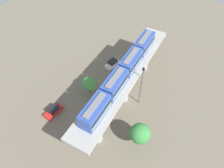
% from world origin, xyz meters
% --- Properties ---
extents(ground_plane, '(120.00, 120.00, 0.00)m').
position_xyz_m(ground_plane, '(0.00, 0.00, 0.00)').
color(ground_plane, '#706654').
extents(viaduct, '(5.20, 35.80, 8.21)m').
position_xyz_m(viaduct, '(0.00, 0.00, 6.37)').
color(viaduct, '#A8A59E').
rests_on(viaduct, ground).
extents(train, '(2.64, 27.45, 3.24)m').
position_xyz_m(train, '(0.00, -1.17, 9.74)').
color(train, '#2D4CA5').
rests_on(train, viaduct).
extents(parked_car_red, '(2.29, 4.39, 1.76)m').
position_xyz_m(parked_car_red, '(-11.72, -10.93, 0.74)').
color(parked_car_red, red).
rests_on(parked_car_red, ground).
extents(parked_car_white, '(2.71, 4.50, 1.76)m').
position_xyz_m(parked_car_white, '(-7.74, 8.67, 0.74)').
color(parked_car_white, white).
rests_on(parked_car_white, ground).
extents(tree_near_viaduct, '(3.94, 3.94, 5.79)m').
position_xyz_m(tree_near_viaduct, '(7.44, -8.59, 3.80)').
color(tree_near_viaduct, brown).
rests_on(tree_near_viaduct, ground).
extents(tree_mid_lot, '(3.30, 3.30, 4.81)m').
position_xyz_m(tree_mid_lot, '(-7.92, -2.11, 3.14)').
color(tree_mid_lot, brown).
rests_on(tree_mid_lot, ground).
extents(signal_post, '(0.44, 0.28, 10.81)m').
position_xyz_m(signal_post, '(3.40, 0.70, 5.93)').
color(signal_post, '#4C4C51').
rests_on(signal_post, ground).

